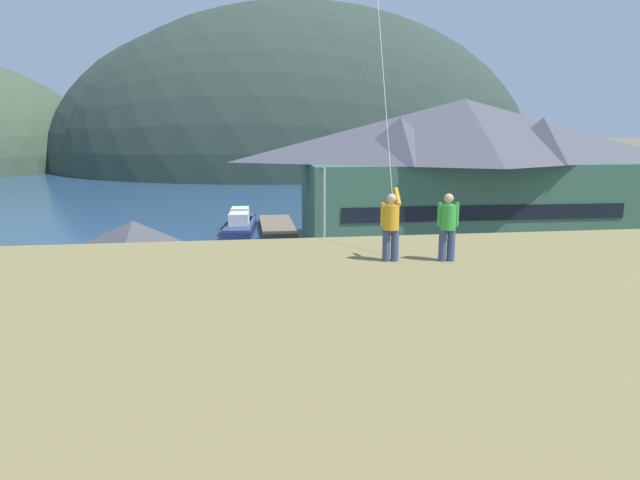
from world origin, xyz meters
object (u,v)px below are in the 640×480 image
parked_car_back_row_left (447,301)px  parked_car_back_row_right (581,329)px  person_companion (448,225)px  moored_boat_wharfside (241,221)px  parked_car_front_row_silver (596,288)px  wharf_dock (277,227)px  moored_boat_outer_mooring (315,228)px  parked_car_mid_row_far (16,322)px  parking_light_pole (324,225)px  harbor_lodge (462,173)px  person_kite_flyer (391,224)px  parked_car_corner_spot (286,299)px  moored_boat_inner_slip (240,227)px  storage_shed_near_lot (136,272)px  parked_car_front_row_end (202,351)px  parked_car_front_row_red (58,361)px  parked_car_lone_by_shed (345,341)px

parked_car_back_row_left → parked_car_back_row_right: size_ratio=1.01×
person_companion → moored_boat_wharfside: bearing=96.6°
parked_car_back_row_right → parked_car_front_row_silver: bearing=52.9°
wharf_dock → moored_boat_outer_mooring: (3.33, -3.22, 0.37)m
parked_car_front_row_silver → person_companion: size_ratio=2.47×
parked_car_mid_row_far → person_companion: 23.48m
parking_light_pole → parked_car_mid_row_far: bearing=-162.4°
harbor_lodge → person_companion: 33.87m
harbor_lodge → person_kite_flyer: (-14.01, -31.21, 1.64)m
parked_car_back_row_right → parked_car_corner_spot: bearing=153.8°
person_kite_flyer → wharf_dock: bearing=90.3°
moored_boat_inner_slip → person_companion: bearing=-82.7°
storage_shed_near_lot → moored_boat_outer_mooring: (12.46, 23.06, -2.23)m
harbor_lodge → parked_car_front_row_end: harbor_lodge is taller
parked_car_front_row_end → parked_car_back_row_left: bearing=22.5°
storage_shed_near_lot → parked_car_front_row_silver: bearing=-0.4°
person_companion → parked_car_front_row_silver: bearing=47.4°
harbor_lodge → moored_boat_outer_mooring: bearing=141.5°
moored_boat_inner_slip → wharf_dock: bearing=21.8°
parked_car_mid_row_far → parked_car_front_row_silver: bearing=2.9°
parked_car_corner_spot → parked_car_mid_row_far: (-13.50, -1.90, 0.00)m
moored_boat_wharfside → parked_car_corner_spot: moored_boat_wharfside is taller
harbor_lodge → parked_car_front_row_red: size_ratio=6.37×
parked_car_front_row_silver → parked_car_front_row_red: size_ratio=1.02×
parked_car_front_row_end → person_kite_flyer: 13.56m
parked_car_front_row_end → parked_car_mid_row_far: size_ratio=0.98×
parked_car_back_row_right → parked_car_lone_by_shed: 11.42m
storage_shed_near_lot → parked_car_corner_spot: size_ratio=1.44×
harbor_lodge → parked_car_front_row_red: harbor_lodge is taller
storage_shed_near_lot → moored_boat_inner_slip: (5.46, 24.81, -2.23)m
storage_shed_near_lot → wharf_dock: (9.13, 26.28, -2.61)m
harbor_lodge → parked_car_back_row_right: size_ratio=6.30×
parked_car_back_row_left → parking_light_pole: size_ratio=0.54×
person_companion → parked_car_mid_row_far: bearing=137.0°
person_kite_flyer → parked_car_front_row_silver: bearing=44.5°
storage_shed_near_lot → parked_car_lone_by_shed: storage_shed_near_lot is taller
parked_car_mid_row_far → person_companion: size_ratio=2.49×
parked_car_mid_row_far → person_kite_flyer: size_ratio=2.34×
parked_car_mid_row_far → person_kite_flyer: (14.91, -15.07, 7.19)m
parked_car_corner_spot → parked_car_front_row_silver: (18.35, -0.31, 0.00)m
parked_car_back_row_left → parked_car_front_row_silver: (9.60, 1.26, 0.00)m
parked_car_back_row_right → parked_car_mid_row_far: same height
parked_car_back_row_left → moored_boat_outer_mooring: bearing=99.8°
storage_shed_near_lot → parked_car_back_row_right: (21.50, -6.55, -1.89)m
parked_car_mid_row_far → parked_car_front_row_silver: same height
storage_shed_near_lot → moored_boat_wharfside: 28.72m
parked_car_corner_spot → parked_car_mid_row_far: same height
parked_car_front_row_end → moored_boat_outer_mooring: bearing=73.8°
wharf_dock → parked_car_lone_by_shed: 32.80m
parked_car_back_row_left → parked_car_mid_row_far: (-22.25, -0.33, 0.00)m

